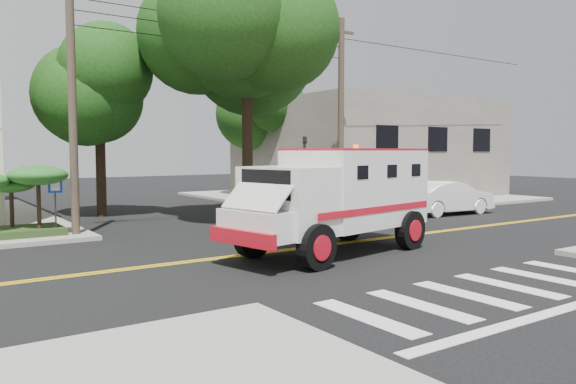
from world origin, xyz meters
TOP-DOWN VIEW (x-y plane):
  - ground at (0.00, 0.00)m, footprint 100.00×100.00m
  - sidewalk_ne at (13.50, 13.50)m, footprint 17.00×17.00m
  - building_right at (15.00, 14.00)m, footprint 14.00×12.00m
  - utility_pole_left at (-5.60, 6.00)m, footprint 0.28×0.28m
  - utility_pole_right at (6.30, 6.20)m, footprint 0.28×0.28m
  - tree_main at (1.94, 6.21)m, footprint 6.08×5.70m
  - tree_left at (-2.68, 11.79)m, footprint 4.48×4.20m
  - tree_right at (8.84, 15.77)m, footprint 4.80×4.50m
  - traffic_signal at (3.80, 5.60)m, footprint 0.15×0.18m
  - accessibility_sign at (-6.20, 6.17)m, footprint 0.45×0.10m
  - palm_planter at (-7.44, 6.62)m, footprint 3.52×2.63m
  - armored_truck at (0.03, -1.20)m, footprint 7.06×3.74m
  - parked_sedan at (10.67, 3.61)m, footprint 4.87×1.92m
  - pedestrian_a at (5.50, 7.96)m, footprint 0.64×0.51m
  - pedestrian_b at (6.86, 5.50)m, footprint 1.09×0.94m

SIDE VIEW (x-z plane):
  - ground at x=0.00m, z-range 0.00..0.00m
  - sidewalk_ne at x=13.50m, z-range 0.00..0.15m
  - parked_sedan at x=10.67m, z-range 0.00..1.58m
  - pedestrian_a at x=5.50m, z-range 0.15..1.68m
  - pedestrian_b at x=6.86m, z-range 0.15..2.07m
  - accessibility_sign at x=-6.20m, z-range 0.35..2.38m
  - palm_planter at x=-7.44m, z-range 0.47..2.82m
  - armored_truck at x=0.03m, z-range 0.21..3.27m
  - traffic_signal at x=3.80m, z-range 0.43..4.03m
  - building_right at x=15.00m, z-range 0.15..6.15m
  - utility_pole_left at x=-5.60m, z-range 0.00..9.00m
  - utility_pole_right at x=6.30m, z-range 0.00..9.00m
  - tree_left at x=-2.68m, z-range 1.88..9.58m
  - tree_right at x=8.84m, z-range 1.99..10.19m
  - tree_main at x=1.94m, z-range 2.27..12.12m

